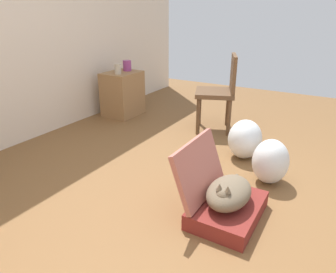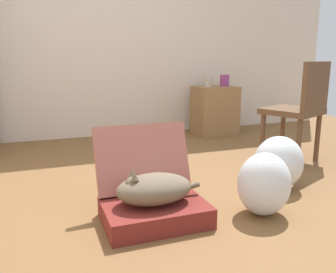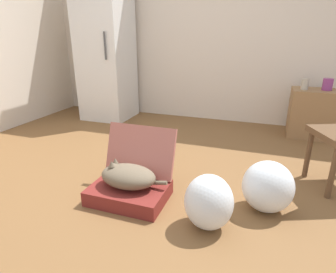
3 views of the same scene
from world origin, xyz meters
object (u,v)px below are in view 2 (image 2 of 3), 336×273
at_px(vase_short, 225,80).
at_px(side_table, 215,110).
at_px(suitcase_base, 155,212).
at_px(chair, 300,107).
at_px(plastic_bag_white, 264,184).
at_px(vase_tall, 208,81).
at_px(cat, 154,189).
at_px(plastic_bag_clear, 279,163).

bearing_deg(vase_short, side_table, 179.03).
xyz_separation_m(suitcase_base, chair, (1.58, 0.70, 0.44)).
height_order(side_table, vase_short, vase_short).
height_order(plastic_bag_white, vase_tall, vase_tall).
bearing_deg(vase_short, chair, -90.23).
relative_size(vase_tall, vase_short, 0.93).
height_order(suitcase_base, side_table, side_table).
bearing_deg(side_table, vase_tall, -160.76).
height_order(cat, plastic_bag_white, plastic_bag_white).
distance_m(plastic_bag_white, vase_short, 2.42).
height_order(plastic_bag_white, chair, chair).
distance_m(vase_tall, vase_short, 0.25).
bearing_deg(plastic_bag_white, vase_short, 66.56).
distance_m(suitcase_base, plastic_bag_white, 0.66).
bearing_deg(plastic_bag_white, vase_tall, 71.92).
relative_size(plastic_bag_clear, vase_short, 2.76).
xyz_separation_m(cat, vase_tall, (1.34, 2.01, 0.45)).
bearing_deg(vase_short, suitcase_base, -127.60).
bearing_deg(plastic_bag_clear, side_table, 75.92).
relative_size(plastic_bag_white, chair, 0.42).
distance_m(vase_tall, chair, 1.34).
bearing_deg(plastic_bag_white, suitcase_base, 169.08).
bearing_deg(side_table, cat, -125.45).
xyz_separation_m(cat, vase_short, (1.59, 2.05, 0.45)).
distance_m(plastic_bag_white, vase_tall, 2.29).
bearing_deg(cat, suitcase_base, -4.78).
height_order(vase_short, chair, chair).
bearing_deg(vase_tall, cat, -123.66).
relative_size(side_table, vase_tall, 4.60).
bearing_deg(plastic_bag_clear, plastic_bag_white, -137.55).
relative_size(side_table, vase_short, 4.26).
bearing_deg(plastic_bag_clear, vase_short, 72.37).
xyz_separation_m(plastic_bag_white, plastic_bag_clear, (0.36, 0.32, 0.00)).
relative_size(vase_short, chair, 0.15).
bearing_deg(cat, plastic_bag_clear, 11.41).
bearing_deg(suitcase_base, chair, 24.06).
distance_m(side_table, chair, 1.37).
xyz_separation_m(plastic_bag_clear, side_table, (0.46, 1.85, 0.10)).
bearing_deg(cat, vase_short, 52.31).
relative_size(cat, plastic_bag_clear, 1.35).
height_order(plastic_bag_clear, vase_tall, vase_tall).
relative_size(side_table, chair, 0.66).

